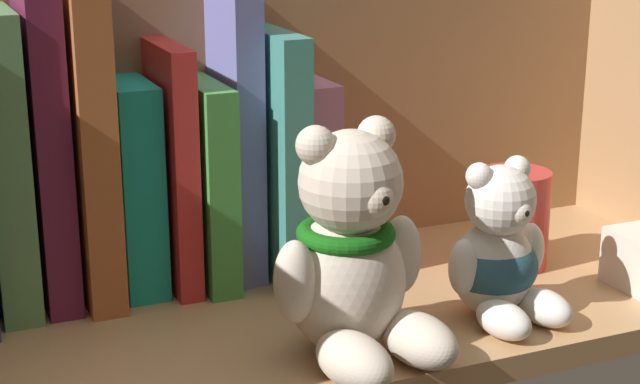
% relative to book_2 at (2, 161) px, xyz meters
% --- Properties ---
extents(shelf_board, '(0.65, 0.27, 0.02)m').
position_rel_book_2_xyz_m(shelf_board, '(0.23, -0.10, -0.12)').
color(shelf_board, tan).
rests_on(shelf_board, ground).
extents(shelf_back_panel, '(0.68, 0.01, 0.29)m').
position_rel_book_2_xyz_m(shelf_back_panel, '(0.23, 0.04, 0.01)').
color(shelf_back_panel, '#926A45').
rests_on(shelf_back_panel, ground).
extents(book_2, '(0.03, 0.11, 0.23)m').
position_rel_book_2_xyz_m(book_2, '(0.00, 0.00, 0.00)').
color(book_2, '#578C56').
rests_on(book_2, shelf_board).
extents(book_3, '(0.03, 0.10, 0.24)m').
position_rel_book_2_xyz_m(book_3, '(0.03, 0.00, 0.01)').
color(book_3, '#5E1C3B').
rests_on(book_3, shelf_board).
extents(book_4, '(0.03, 0.12, 0.25)m').
position_rel_book_2_xyz_m(book_4, '(0.06, 0.00, 0.01)').
color(book_4, '#AE5D2F').
rests_on(book_4, shelf_board).
extents(book_5, '(0.03, 0.09, 0.17)m').
position_rel_book_2_xyz_m(book_5, '(0.10, 0.00, -0.03)').
color(book_5, teal).
rests_on(book_5, shelf_board).
extents(book_6, '(0.02, 0.11, 0.20)m').
position_rel_book_2_xyz_m(book_6, '(0.13, 0.00, -0.02)').
color(book_6, red).
rests_on(book_6, shelf_board).
extents(book_7, '(0.03, 0.13, 0.17)m').
position_rel_book_2_xyz_m(book_7, '(0.15, 0.00, -0.03)').
color(book_7, '#3F8F3D').
rests_on(book_7, shelf_board).
extents(book_8, '(0.02, 0.09, 0.24)m').
position_rel_book_2_xyz_m(book_8, '(0.18, 0.00, 0.01)').
color(book_8, '#6C6FB8').
rests_on(book_8, shelf_board).
extents(book_9, '(0.02, 0.15, 0.20)m').
position_rel_book_2_xyz_m(book_9, '(0.21, -0.00, -0.01)').
color(book_9, teal).
rests_on(book_9, shelf_board).
extents(book_10, '(0.03, 0.11, 0.16)m').
position_rel_book_2_xyz_m(book_10, '(0.24, -0.00, -0.03)').
color(book_10, '#B96E92').
rests_on(book_10, shelf_board).
extents(teddy_bear_larger, '(0.12, 0.13, 0.16)m').
position_rel_book_2_xyz_m(teddy_bear_larger, '(0.20, -0.18, -0.04)').
color(teddy_bear_larger, beige).
rests_on(teddy_bear_larger, shelf_board).
extents(teddy_bear_smaller, '(0.09, 0.10, 0.12)m').
position_rel_book_2_xyz_m(teddy_bear_smaller, '(0.33, -0.17, -0.07)').
color(teddy_bear_smaller, white).
rests_on(teddy_bear_smaller, shelf_board).
extents(pillar_candle, '(0.06, 0.06, 0.08)m').
position_rel_book_2_xyz_m(pillar_candle, '(0.40, -0.08, -0.07)').
color(pillar_candle, '#C63833').
rests_on(pillar_candle, shelf_board).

